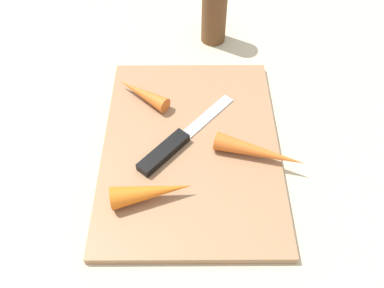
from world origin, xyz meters
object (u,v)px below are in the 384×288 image
(carrot_longest, at_px, (261,152))
(carrot_medium, at_px, (153,192))
(carrot_shortest, at_px, (143,93))
(pepper_grinder, at_px, (215,10))
(knife, at_px, (171,147))
(cutting_board, at_px, (192,147))

(carrot_longest, xyz_separation_m, carrot_medium, (0.07, -0.15, 0.00))
(carrot_shortest, distance_m, pepper_grinder, 0.22)
(knife, relative_size, carrot_shortest, 1.68)
(pepper_grinder, bearing_deg, carrot_medium, -14.55)
(cutting_board, xyz_separation_m, carrot_medium, (0.09, -0.05, 0.02))
(cutting_board, height_order, carrot_medium, carrot_medium)
(carrot_medium, bearing_deg, cutting_board, 50.60)
(carrot_medium, bearing_deg, knife, 65.26)
(pepper_grinder, bearing_deg, cutting_board, -9.10)
(carrot_longest, bearing_deg, pepper_grinder, 119.40)
(carrot_shortest, bearing_deg, carrot_longest, -178.14)
(carrot_longest, bearing_deg, carrot_shortest, 164.31)
(carrot_medium, xyz_separation_m, pepper_grinder, (-0.36, 0.09, 0.04))
(knife, xyz_separation_m, carrot_longest, (0.02, 0.13, 0.01))
(pepper_grinder, bearing_deg, carrot_longest, 10.40)
(carrot_longest, relative_size, pepper_grinder, 1.03)
(knife, bearing_deg, carrot_medium, -153.03)
(carrot_shortest, xyz_separation_m, carrot_medium, (0.19, 0.03, 0.00))
(cutting_board, distance_m, carrot_shortest, 0.13)
(cutting_board, distance_m, knife, 0.03)
(cutting_board, bearing_deg, carrot_medium, -28.74)
(knife, bearing_deg, pepper_grinder, 26.36)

